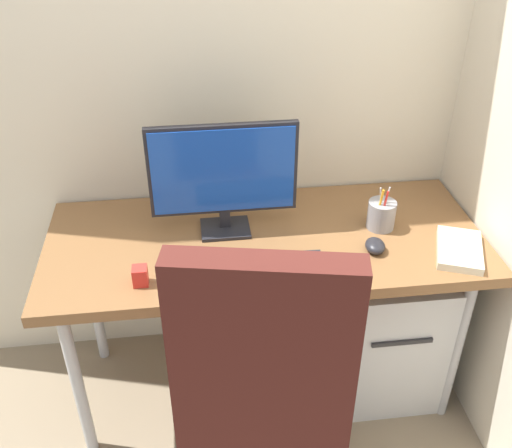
# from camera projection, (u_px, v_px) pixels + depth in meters

# --- Properties ---
(ground_plane) EXTENTS (8.00, 8.00, 0.00)m
(ground_plane) POSITION_uv_depth(u_px,v_px,m) (264.00, 381.00, 2.44)
(ground_plane) COLOR gray
(wall_back) EXTENTS (3.02, 0.04, 2.80)m
(wall_back) POSITION_uv_depth(u_px,v_px,m) (253.00, 15.00, 1.96)
(wall_back) COLOR beige
(wall_back) RESTS_ON ground_plane
(desk) EXTENTS (1.52, 0.64, 0.73)m
(desk) POSITION_uv_depth(u_px,v_px,m) (265.00, 251.00, 2.07)
(desk) COLOR brown
(desk) RESTS_ON ground_plane
(office_chair) EXTENTS (0.57, 0.62, 1.23)m
(office_chair) POSITION_uv_depth(u_px,v_px,m) (265.00, 410.00, 1.52)
(office_chair) COLOR black
(office_chair) RESTS_ON ground_plane
(filing_cabinet) EXTENTS (0.44, 0.46, 0.60)m
(filing_cabinet) POSITION_uv_depth(u_px,v_px,m) (379.00, 323.00, 2.30)
(filing_cabinet) COLOR silver
(filing_cabinet) RESTS_ON ground_plane
(monitor) EXTENTS (0.50, 0.14, 0.40)m
(monitor) POSITION_uv_depth(u_px,v_px,m) (223.00, 174.00, 1.96)
(monitor) COLOR black
(monitor) RESTS_ON desk
(keyboard) EXTENTS (0.39, 0.15, 0.03)m
(keyboard) POSITION_uv_depth(u_px,v_px,m) (264.00, 268.00, 1.86)
(keyboard) COLOR black
(keyboard) RESTS_ON desk
(mouse) EXTENTS (0.08, 0.09, 0.04)m
(mouse) POSITION_uv_depth(u_px,v_px,m) (375.00, 246.00, 1.96)
(mouse) COLOR black
(mouse) RESTS_ON desk
(pen_holder) EXTENTS (0.10, 0.10, 0.16)m
(pen_holder) POSITION_uv_depth(u_px,v_px,m) (381.00, 214.00, 2.06)
(pen_holder) COLOR gray
(pen_holder) RESTS_ON desk
(notebook) EXTENTS (0.22, 0.26, 0.03)m
(notebook) POSITION_uv_depth(u_px,v_px,m) (459.00, 250.00, 1.95)
(notebook) COLOR beige
(notebook) RESTS_ON desk
(desk_clamp_accessory) EXTENTS (0.05, 0.05, 0.06)m
(desk_clamp_accessory) POSITION_uv_depth(u_px,v_px,m) (140.00, 276.00, 1.80)
(desk_clamp_accessory) COLOR red
(desk_clamp_accessory) RESTS_ON desk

